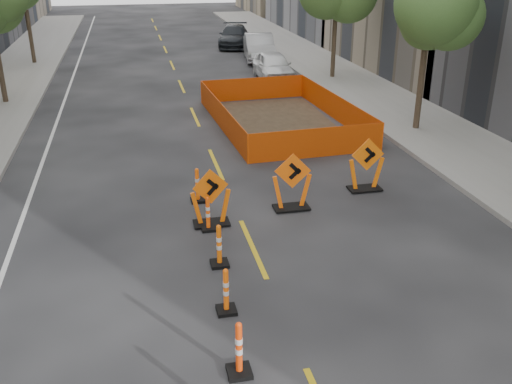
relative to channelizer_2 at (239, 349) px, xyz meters
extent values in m
plane|color=black|center=(1.17, 0.36, -0.54)|extent=(140.00, 140.00, 0.00)
cube|color=gray|center=(10.17, 12.36, -0.46)|extent=(4.00, 90.00, 0.15)
cylinder|color=#382B1E|center=(-7.23, 20.36, 1.04)|extent=(0.24, 0.24, 3.15)
cylinder|color=#382B1E|center=(-7.23, 30.36, 1.04)|extent=(0.24, 0.24, 3.15)
cylinder|color=#382B1E|center=(9.57, 12.36, 1.04)|extent=(0.24, 0.24, 3.15)
sphere|color=#437532|center=(9.57, 12.36, 4.01)|extent=(2.80, 2.80, 2.80)
cylinder|color=#382B1E|center=(9.57, 22.36, 1.04)|extent=(0.24, 0.24, 3.15)
imported|color=white|center=(6.32, 22.99, 0.21)|extent=(1.90, 4.46, 1.50)
imported|color=#ABACB0|center=(6.85, 28.85, 0.29)|extent=(2.38, 5.19, 1.65)
imported|color=black|center=(6.25, 34.57, 0.22)|extent=(3.22, 5.57, 1.52)
camera|label=1|loc=(-1.40, -7.71, 6.29)|focal=40.00mm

